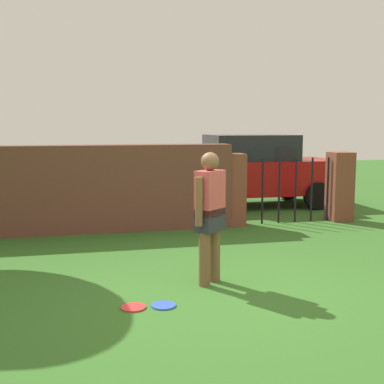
% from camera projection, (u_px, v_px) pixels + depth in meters
% --- Properties ---
extents(ground_plane, '(40.00, 40.00, 0.00)m').
position_uv_depth(ground_plane, '(223.00, 294.00, 5.75)').
color(ground_plane, '#336623').
extents(brick_wall, '(5.45, 0.50, 1.59)m').
position_uv_depth(brick_wall, '(84.00, 189.00, 9.05)').
color(brick_wall, brown).
rests_on(brick_wall, ground).
extents(person, '(0.43, 0.40, 1.62)m').
position_uv_depth(person, '(210.00, 212.00, 6.04)').
color(person, brown).
rests_on(person, ground).
extents(fence_gate, '(2.74, 0.44, 1.40)m').
position_uv_depth(fence_gate, '(287.00, 188.00, 9.95)').
color(fence_gate, brown).
rests_on(fence_gate, ground).
extents(car, '(4.20, 1.93, 1.72)m').
position_uv_depth(car, '(250.00, 171.00, 11.99)').
color(car, '#A51111').
rests_on(car, ground).
extents(frisbee_red, '(0.27, 0.27, 0.02)m').
position_uv_depth(frisbee_red, '(133.00, 307.00, 5.32)').
color(frisbee_red, red).
rests_on(frisbee_red, ground).
extents(frisbee_blue, '(0.27, 0.27, 0.02)m').
position_uv_depth(frisbee_blue, '(163.00, 305.00, 5.38)').
color(frisbee_blue, blue).
rests_on(frisbee_blue, ground).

